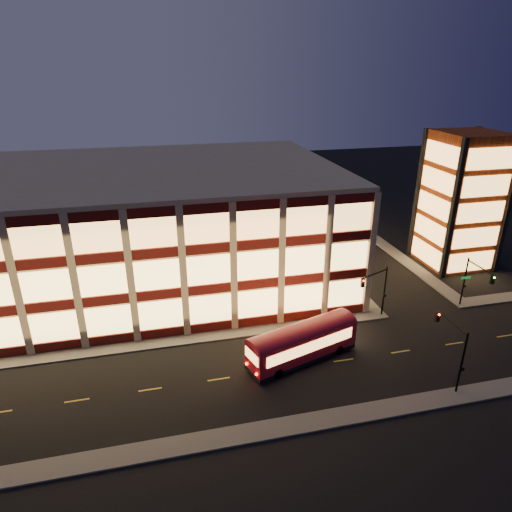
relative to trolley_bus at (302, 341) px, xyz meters
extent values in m
plane|color=black|center=(-12.17, 4.85, -2.06)|extent=(200.00, 200.00, 0.00)
cube|color=#514F4C|center=(-15.17, 5.85, -1.99)|extent=(54.00, 2.00, 0.15)
cube|color=#514F4C|center=(10.83, 21.85, -1.99)|extent=(2.00, 30.00, 0.15)
cube|color=#514F4C|center=(27.83, 5.85, -1.99)|extent=(14.00, 2.00, 0.15)
cube|color=#514F4C|center=(21.83, 21.85, -1.99)|extent=(2.00, 30.00, 0.15)
cube|color=#514F4C|center=(-12.17, -8.15, -1.99)|extent=(100.00, 2.00, 0.15)
cube|color=tan|center=(-15.17, 21.85, 4.94)|extent=(50.00, 30.00, 14.00)
cube|color=tan|center=(-15.17, 21.85, 12.19)|extent=(50.40, 30.40, 0.50)
cube|color=#470C0A|center=(-15.17, 6.73, -1.41)|extent=(50.10, 0.25, 1.00)
cube|color=#FFC96B|center=(-15.17, 6.75, 0.69)|extent=(49.00, 0.20, 3.00)
cube|color=#470C0A|center=(9.95, 21.85, -1.41)|extent=(0.25, 30.10, 1.00)
cube|color=#FFC96B|center=(9.93, 21.85, 0.69)|extent=(0.20, 29.00, 3.00)
cube|color=#470C0A|center=(-15.17, 6.73, 2.99)|extent=(50.10, 0.25, 1.00)
cube|color=#FFC96B|center=(-15.17, 6.75, 5.09)|extent=(49.00, 0.20, 3.00)
cube|color=#470C0A|center=(9.95, 21.85, 2.99)|extent=(0.25, 30.10, 1.00)
cube|color=#FFC96B|center=(9.93, 21.85, 5.09)|extent=(0.20, 29.00, 3.00)
cube|color=#470C0A|center=(-15.17, 6.73, 7.39)|extent=(50.10, 0.25, 1.00)
cube|color=#FFC96B|center=(-15.17, 6.75, 9.49)|extent=(49.00, 0.20, 3.00)
cube|color=#470C0A|center=(9.95, 21.85, 7.39)|extent=(0.25, 30.10, 1.00)
cube|color=#FFC96B|center=(9.93, 21.85, 9.49)|extent=(0.20, 29.00, 3.00)
cube|color=#8C3814|center=(27.83, 16.85, 6.94)|extent=(8.00, 8.00, 18.00)
cube|color=black|center=(23.83, 12.85, 6.94)|extent=(0.60, 0.60, 18.00)
cube|color=black|center=(31.83, 12.85, 6.94)|extent=(0.60, 0.60, 18.00)
cube|color=black|center=(23.83, 20.85, 6.94)|extent=(0.60, 0.60, 18.00)
cube|color=black|center=(31.83, 20.85, 6.94)|extent=(0.60, 0.60, 18.00)
cube|color=#FFB459|center=(27.83, 12.77, -0.26)|extent=(6.60, 0.16, 2.60)
cube|color=#FFB459|center=(23.75, 16.85, -0.26)|extent=(0.16, 6.60, 2.60)
cube|color=#FFB459|center=(27.83, 12.77, 3.14)|extent=(6.60, 0.16, 2.60)
cube|color=#FFB459|center=(23.75, 16.85, 3.14)|extent=(0.16, 6.60, 2.60)
cube|color=#FFB459|center=(27.83, 12.77, 6.54)|extent=(6.60, 0.16, 2.60)
cube|color=#FFB459|center=(23.75, 16.85, 6.54)|extent=(0.16, 6.60, 2.60)
cube|color=#FFB459|center=(27.83, 12.77, 9.94)|extent=(6.60, 0.16, 2.60)
cube|color=#FFB459|center=(23.75, 16.85, 9.94)|extent=(0.16, 6.60, 2.60)
cube|color=#FFB459|center=(27.83, 12.77, 13.34)|extent=(6.60, 0.16, 2.60)
cube|color=#FFB459|center=(23.75, 16.85, 13.34)|extent=(0.16, 6.60, 2.60)
cylinder|color=black|center=(11.33, 5.65, 0.94)|extent=(0.18, 0.18, 6.00)
cylinder|color=black|center=(9.58, 4.90, 3.64)|extent=(3.56, 1.63, 0.14)
cube|color=black|center=(7.83, 4.15, 3.14)|extent=(0.32, 0.32, 0.95)
sphere|color=#FF0C05|center=(7.83, 3.97, 3.44)|extent=(0.20, 0.20, 0.20)
cube|color=black|center=(11.33, 5.45, 0.54)|extent=(0.25, 0.18, 0.28)
cylinder|color=black|center=(21.33, 5.65, 0.94)|extent=(0.18, 0.18, 6.00)
cylinder|color=black|center=(21.33, 3.65, 3.64)|extent=(0.14, 4.00, 0.14)
cube|color=black|center=(21.33, 1.65, 3.14)|extent=(0.32, 0.32, 0.95)
sphere|color=#0CFF26|center=(21.33, 1.47, 3.44)|extent=(0.20, 0.20, 0.20)
cube|color=black|center=(21.33, 5.45, 0.54)|extent=(0.25, 0.18, 0.28)
cube|color=#0C7226|center=(21.33, 5.50, 1.54)|extent=(1.20, 0.06, 0.28)
cylinder|color=black|center=(11.33, -7.65, 0.94)|extent=(0.18, 0.18, 6.00)
cylinder|color=black|center=(11.33, -5.65, 3.64)|extent=(0.14, 4.00, 0.14)
cube|color=black|center=(11.33, -3.65, 3.14)|extent=(0.32, 0.32, 0.95)
sphere|color=#FF0C05|center=(11.33, -3.83, 3.44)|extent=(0.20, 0.20, 0.20)
cube|color=black|center=(11.33, -7.85, 0.54)|extent=(0.25, 0.18, 0.28)
cube|color=maroon|center=(0.00, 0.00, -0.19)|extent=(11.29, 5.90, 2.52)
cube|color=black|center=(0.00, 0.00, -1.68)|extent=(11.29, 5.90, 0.38)
cylinder|color=black|center=(-2.99, -2.20, -1.57)|extent=(1.04, 0.61, 0.99)
cylinder|color=black|center=(-3.71, 0.10, -1.57)|extent=(1.04, 0.61, 0.99)
cylinder|color=black|center=(3.71, -0.10, -1.57)|extent=(1.04, 0.61, 0.99)
cylinder|color=black|center=(2.99, 2.20, -1.57)|extent=(1.04, 0.61, 0.99)
cube|color=#FFB459|center=(0.42, -1.34, 0.13)|extent=(9.23, 2.95, 1.10)
cube|color=#FFB459|center=(-0.42, 1.34, 0.13)|extent=(9.23, 2.95, 1.10)
camera|label=1|loc=(-12.66, -34.14, 24.08)|focal=32.00mm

